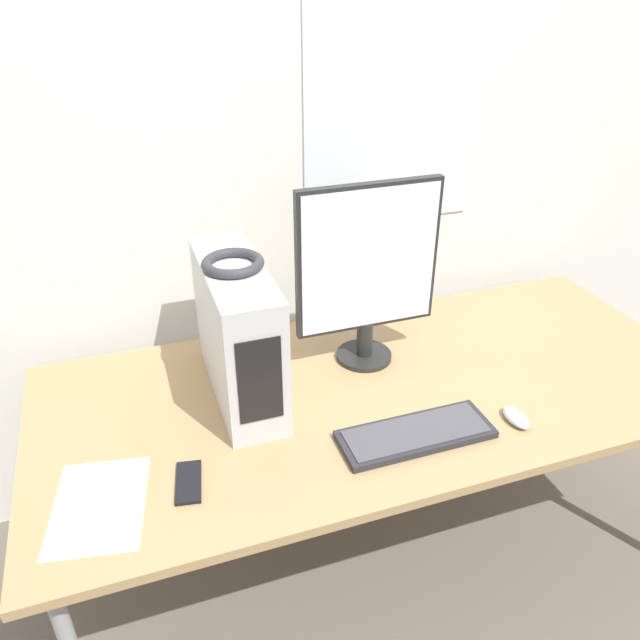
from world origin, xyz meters
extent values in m
cube|color=silver|center=(0.00, 1.03, 1.35)|extent=(8.00, 0.06, 2.70)
cube|color=white|center=(0.25, 0.99, 1.55)|extent=(0.62, 0.01, 1.09)
cube|color=tan|center=(0.00, 0.45, 0.69)|extent=(2.02, 0.90, 0.03)
cylinder|color=#99999E|center=(-0.93, 0.82, 0.34)|extent=(0.04, 0.04, 0.67)
cylinder|color=#99999E|center=(0.93, 0.82, 0.34)|extent=(0.04, 0.04, 0.67)
cube|color=silver|center=(-0.40, 0.56, 0.90)|extent=(0.16, 0.49, 0.40)
cube|color=black|center=(-0.40, 0.31, 0.90)|extent=(0.11, 0.00, 0.24)
torus|color=#333338|center=(-0.40, 0.56, 1.12)|extent=(0.17, 0.17, 0.03)
cylinder|color=black|center=(0.01, 0.61, 0.71)|extent=(0.18, 0.18, 0.02)
cylinder|color=black|center=(0.01, 0.61, 0.77)|extent=(0.05, 0.05, 0.12)
cube|color=black|center=(0.01, 0.61, 1.05)|extent=(0.44, 0.03, 0.45)
cube|color=white|center=(0.01, 0.59, 1.05)|extent=(0.42, 0.00, 0.43)
cube|color=#28282D|center=(-0.01, 0.20, 0.71)|extent=(0.42, 0.15, 0.02)
cube|color=#47474C|center=(-0.01, 0.20, 0.72)|extent=(0.38, 0.13, 0.00)
ellipsoid|color=#B2B2B7|center=(0.29, 0.17, 0.71)|extent=(0.05, 0.10, 0.03)
cube|color=black|center=(-0.61, 0.23, 0.71)|extent=(0.08, 0.15, 0.01)
cube|color=white|center=(-0.81, 0.23, 0.70)|extent=(0.26, 0.33, 0.00)
camera|label=1|loc=(-0.67, -0.93, 1.80)|focal=35.00mm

